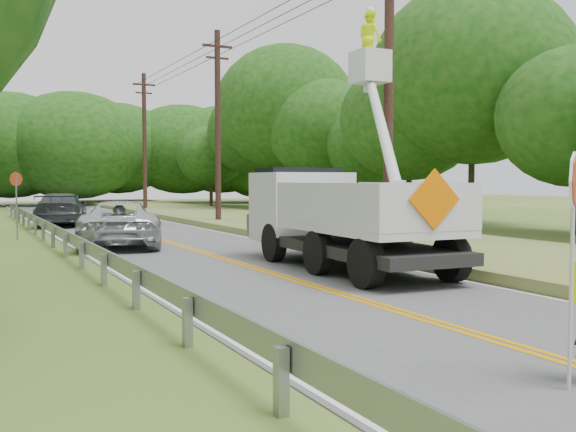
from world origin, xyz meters
name	(u,v)px	position (x,y,z in m)	size (l,w,h in m)	color
ground	(461,331)	(0.00, 0.00, 0.00)	(140.00, 140.00, 0.00)	#3D561C
road	(185,247)	(0.00, 14.00, 0.01)	(7.20, 96.00, 0.03)	#4A4A4C
guardrail	(60,234)	(-4.02, 14.91, 0.55)	(0.18, 48.00, 0.77)	gray
utility_poles	(276,110)	(5.00, 17.02, 5.27)	(1.60, 43.30, 10.00)	black
tall_grass_verge	(357,236)	(7.10, 14.00, 0.15)	(7.00, 96.00, 0.30)	#5D6D34
treeline_right	(369,113)	(15.74, 26.10, 6.50)	(12.18, 54.78, 12.41)	#332319
treeline_horizon	(47,146)	(0.24, 56.09, 5.50)	(56.71, 14.01, 10.76)	#0F420E
bucket_truck	(330,204)	(2.28, 7.91, 1.67)	(4.18, 7.87, 7.44)	black
suv_silver	(120,223)	(-1.93, 15.37, 0.82)	(2.67, 5.78, 1.61)	silver
suv_darkgrey	(61,209)	(-2.34, 27.33, 0.85)	(2.33, 5.72, 1.66)	#373C40
stop_sign_permanent	(16,195)	(-5.00, 19.55, 1.79)	(0.50, 0.31, 2.67)	gray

